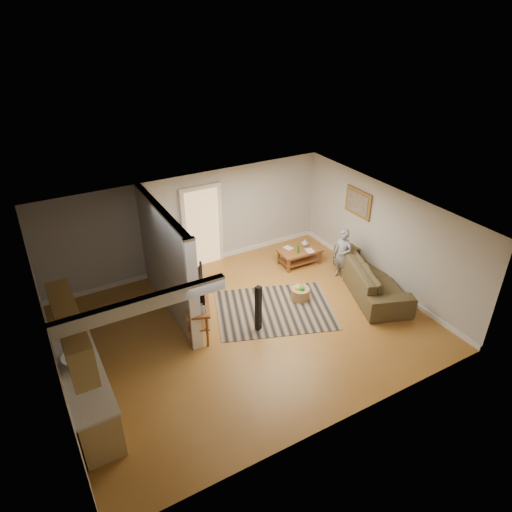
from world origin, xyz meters
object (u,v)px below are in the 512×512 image
(speaker_right, at_px, (167,258))
(child, at_px, (340,277))
(sofa, at_px, (369,289))
(toy_basket, at_px, (300,293))
(coffee_table, at_px, (300,252))
(tv_console, at_px, (198,302))
(speaker_left, at_px, (258,308))
(toddler, at_px, (176,276))

(speaker_right, relative_size, child, 0.86)
(sofa, height_order, child, child)
(toy_basket, bearing_deg, child, 11.20)
(speaker_right, bearing_deg, toy_basket, -65.38)
(coffee_table, xyz_separation_m, tv_console, (-3.44, -1.29, 0.39))
(tv_console, distance_m, speaker_left, 1.27)
(sofa, xyz_separation_m, toddler, (-3.90, 2.89, 0.00))
(coffee_table, xyz_separation_m, toddler, (-3.10, 1.02, -0.34))
(sofa, distance_m, child, 0.83)
(toy_basket, bearing_deg, tv_console, 177.98)
(tv_console, height_order, speaker_left, tv_console)
(toy_basket, relative_size, child, 0.33)
(speaker_left, relative_size, toddler, 1.09)
(sofa, bearing_deg, speaker_left, 110.72)
(tv_console, distance_m, child, 4.01)
(speaker_right, distance_m, toddler, 0.60)
(coffee_table, distance_m, child, 1.25)
(toddler, bearing_deg, speaker_right, 23.78)
(toy_basket, bearing_deg, toddler, 132.27)
(speaker_right, xyz_separation_m, toy_basket, (2.37, -2.39, -0.41))
(speaker_right, distance_m, toy_basket, 3.39)
(toy_basket, distance_m, toddler, 3.25)
(speaker_left, bearing_deg, toy_basket, -1.84)
(tv_console, height_order, toy_basket, tv_console)
(child, bearing_deg, speaker_left, -91.35)
(coffee_table, xyz_separation_m, speaker_right, (-3.28, 1.01, 0.24))
(tv_console, distance_m, toddler, 2.45)
(sofa, xyz_separation_m, child, (-0.30, 0.77, 0.00))
(coffee_table, distance_m, tv_console, 3.69)
(sofa, bearing_deg, tv_console, 102.79)
(speaker_left, bearing_deg, toddler, 83.54)
(coffee_table, bearing_deg, speaker_left, -141.15)
(sofa, height_order, toy_basket, same)
(sofa, bearing_deg, toddler, 74.02)
(child, bearing_deg, speaker_right, -135.88)
(coffee_table, relative_size, toy_basket, 2.54)
(child, bearing_deg, coffee_table, -172.26)
(speaker_right, distance_m, child, 4.37)
(coffee_table, distance_m, speaker_right, 3.45)
(coffee_table, height_order, speaker_right, speaker_right)
(speaker_right, xyz_separation_m, child, (3.79, -2.11, -0.57))
(coffee_table, xyz_separation_m, child, (0.50, -1.10, -0.34))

